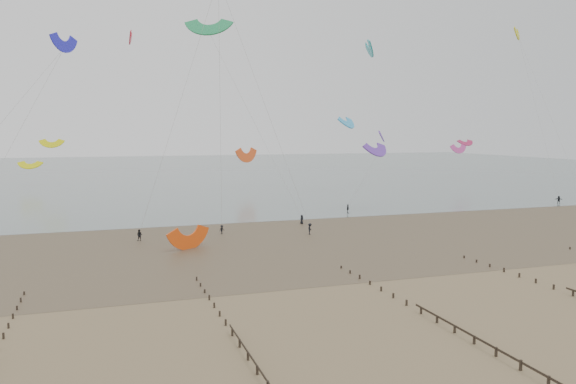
# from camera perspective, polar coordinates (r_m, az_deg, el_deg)

# --- Properties ---
(ground) EXTENTS (500.00, 500.00, 0.00)m
(ground) POSITION_cam_1_polar(r_m,az_deg,el_deg) (58.57, 6.60, -10.71)
(ground) COLOR brown
(ground) RESTS_ON ground
(sea_and_shore) EXTENTS (500.00, 665.00, 0.03)m
(sea_and_shore) POSITION_cam_1_polar(r_m,az_deg,el_deg) (89.04, -5.24, -4.84)
(sea_and_shore) COLOR #475654
(sea_and_shore) RESTS_ON ground
(groynes) EXTENTS (72.16, 50.16, 1.00)m
(groynes) POSITION_cam_1_polar(r_m,az_deg,el_deg) (45.29, 22.12, -15.65)
(groynes) COLOR black
(groynes) RESTS_ON ground
(kitesurfers) EXTENTS (128.22, 21.52, 1.89)m
(kitesurfers) POSITION_cam_1_polar(r_m,az_deg,el_deg) (108.76, 7.94, -2.40)
(kitesurfers) COLOR black
(kitesurfers) RESTS_ON ground
(grounded_kite) EXTENTS (8.05, 7.59, 3.51)m
(grounded_kite) POSITION_cam_1_polar(r_m,az_deg,el_deg) (83.09, -10.00, -5.71)
(grounded_kite) COLOR #F04B0F
(grounded_kite) RESTS_ON ground
(kites_airborne) EXTENTS (227.80, 118.30, 42.25)m
(kites_airborne) POSITION_cam_1_polar(r_m,az_deg,el_deg) (141.50, -12.83, 7.85)
(kites_airborne) COLOR #D24297
(kites_airborne) RESTS_ON ground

